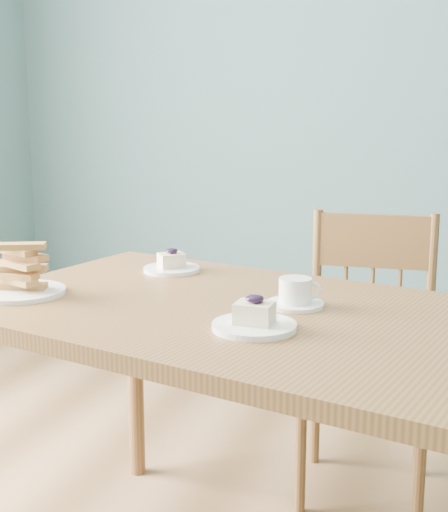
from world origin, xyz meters
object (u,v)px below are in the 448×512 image
at_px(cheesecake_plate_far, 172,265).
at_px(dining_chair, 367,354).
at_px(dining_table, 255,341).
at_px(coffee_cup, 296,294).
at_px(cheesecake_plate_near, 254,321).
at_px(biscotti_plate, 20,276).

bearing_deg(cheesecake_plate_far, dining_chair, 30.90).
xyz_separation_m(dining_table, coffee_cup, (0.08, 0.06, 0.10)).
xyz_separation_m(cheesecake_plate_far, coffee_cup, (0.40, -0.24, 0.01)).
height_order(dining_table, cheesecake_plate_near, cheesecake_plate_near).
distance_m(cheesecake_plate_far, coffee_cup, 0.47).
height_order(dining_chair, cheesecake_plate_near, dining_chair).
xyz_separation_m(cheesecake_plate_near, cheesecake_plate_far, (-0.37, 0.43, -0.00)).
relative_size(cheesecake_plate_near, biscotti_plate, 0.81).
distance_m(dining_table, cheesecake_plate_near, 0.16).
bearing_deg(dining_table, cheesecake_plate_far, 150.26).
relative_size(dining_table, cheesecake_plate_far, 9.50).
xyz_separation_m(dining_chair, biscotti_plate, (-0.75, -0.65, 0.32)).
height_order(cheesecake_plate_far, biscotti_plate, biscotti_plate).
relative_size(dining_chair, coffee_cup, 6.47).
height_order(cheesecake_plate_near, biscotti_plate, biscotti_plate).
xyz_separation_m(dining_table, cheesecake_plate_far, (-0.33, 0.30, 0.09)).
relative_size(dining_table, coffee_cup, 11.23).
bearing_deg(cheesecake_plate_far, coffee_cup, -30.34).
bearing_deg(dining_chair, coffee_cup, -104.46).
bearing_deg(cheesecake_plate_far, dining_table, -42.49).
bearing_deg(biscotti_plate, dining_table, 4.60).
xyz_separation_m(dining_table, cheesecake_plate_near, (0.04, -0.13, 0.09)).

